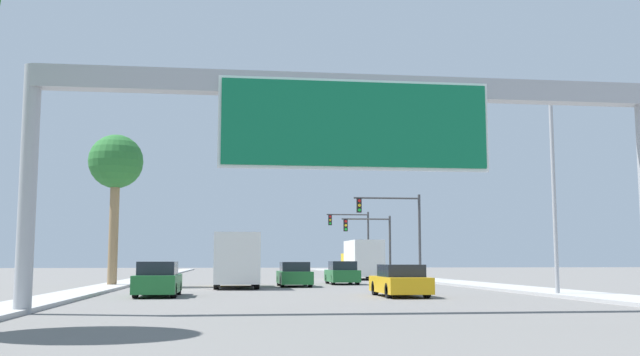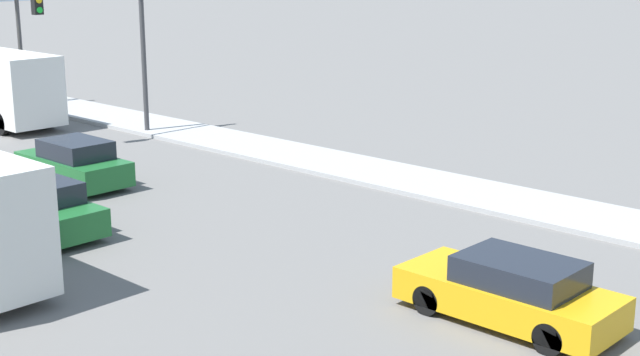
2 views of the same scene
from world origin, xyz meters
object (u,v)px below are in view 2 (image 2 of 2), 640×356
(car_near_right, at_px, (33,207))
(car_far_left, at_px, (74,164))
(traffic_light_near_intersection, at_px, (109,29))
(car_near_left, at_px, (511,291))

(car_near_right, xyz_separation_m, car_far_left, (3.50, 3.60, 0.01))
(car_near_right, relative_size, car_far_left, 1.10)
(car_near_right, distance_m, traffic_light_near_intersection, 12.98)
(car_near_right, bearing_deg, car_near_left, -74.41)
(car_near_left, height_order, traffic_light_near_intersection, traffic_light_near_intersection)
(car_near_right, height_order, car_far_left, car_far_left)
(car_far_left, relative_size, traffic_light_near_intersection, 0.65)
(traffic_light_near_intersection, bearing_deg, car_near_right, -134.12)
(car_far_left, bearing_deg, car_near_left, -90.00)
(car_near_right, relative_size, traffic_light_near_intersection, 0.71)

